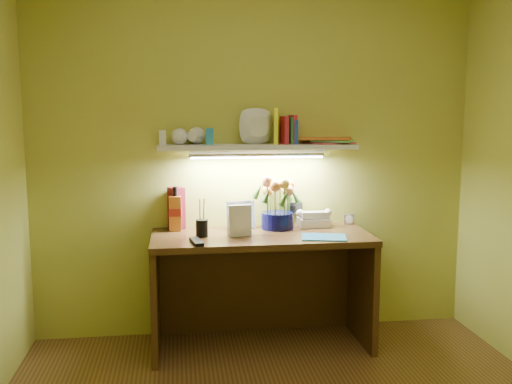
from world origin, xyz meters
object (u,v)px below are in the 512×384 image
Objects in this scene: telephone at (314,218)px; whisky_bottle at (175,209)px; desk_clock at (349,219)px; flower_bouquet at (278,200)px; desk at (261,291)px.

telephone is 0.70× the size of whisky_bottle.
telephone is 2.84× the size of desk_clock.
desk_clock is (0.52, 0.08, -0.16)m from flower_bouquet.
telephone is at bearing 25.76° from desk.
flower_bouquet is (0.13, 0.16, 0.57)m from desk.
whisky_bottle reaches higher than desk_clock.
telephone is 0.94m from whisky_bottle.
flower_bouquet is 0.68m from whisky_bottle.
flower_bouquet reaches higher than whisky_bottle.
whisky_bottle is (-1.20, -0.05, 0.11)m from desk_clock.
whisky_bottle is at bearing 160.26° from desk.
desk is 0.78m from whisky_bottle.
desk_clock is at bearing 8.96° from flower_bouquet.
flower_bouquet is at bearing -2.60° from whisky_bottle.
flower_bouquet is 0.29m from telephone.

